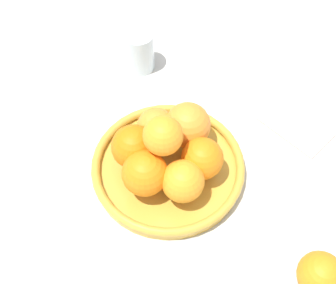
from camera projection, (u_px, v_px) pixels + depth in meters
The scene contains 6 objects.
ground_plane at pixel (168, 172), 0.86m from camera, with size 4.00×4.00×0.00m, color beige.
fruit_bowl at pixel (168, 167), 0.84m from camera, with size 0.28×0.28×0.03m.
orange_pile at pixel (167, 149), 0.79m from camera, with size 0.19×0.19×0.13m.
stray_orange at pixel (320, 274), 0.71m from camera, with size 0.07×0.07×0.07m, color orange.
drinking_glass at pixel (139, 51), 0.97m from camera, with size 0.06×0.06×0.09m, color silver.
napkin_folded at pixel (304, 119), 0.92m from camera, with size 0.13×0.13×0.01m, color beige.
Camera 1 is at (-0.11, 0.43, 0.73)m, focal length 50.00 mm.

